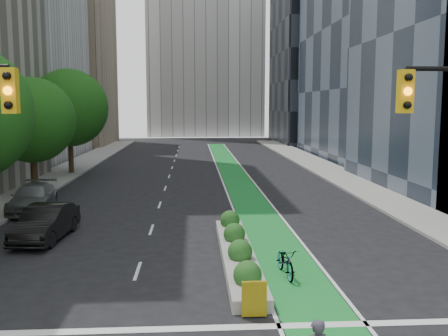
{
  "coord_description": "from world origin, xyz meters",
  "views": [
    {
      "loc": [
        -0.47,
        -11.47,
        5.91
      ],
      "look_at": [
        0.97,
        11.64,
        3.0
      ],
      "focal_mm": 40.0,
      "sensor_mm": 36.0,
      "label": 1
    }
  ],
  "objects": [
    {
      "name": "sidewalk_left",
      "position": [
        -11.8,
        25.0,
        0.07
      ],
      "size": [
        3.6,
        90.0,
        0.15
      ],
      "primitive_type": "cube",
      "color": "gray",
      "rests_on": "ground"
    },
    {
      "name": "sidewalk_right",
      "position": [
        11.8,
        25.0,
        0.07
      ],
      "size": [
        3.6,
        90.0,
        0.15
      ],
      "primitive_type": "cube",
      "color": "gray",
      "rests_on": "ground"
    },
    {
      "name": "bike_lane_paint",
      "position": [
        3.0,
        30.0,
        0.01
      ],
      "size": [
        2.2,
        70.0,
        0.01
      ],
      "primitive_type": "cube",
      "color": "#167D2C",
      "rests_on": "ground"
    },
    {
      "name": "building_tan_far",
      "position": [
        -20.0,
        66.0,
        13.0
      ],
      "size": [
        14.0,
        16.0,
        26.0
      ],
      "primitive_type": "cube",
      "color": "tan",
      "rests_on": "ground"
    },
    {
      "name": "building_dark_end",
      "position": [
        20.0,
        68.0,
        14.0
      ],
      "size": [
        14.0,
        18.0,
        28.0
      ],
      "primitive_type": "cube",
      "color": "black",
      "rests_on": "ground"
    },
    {
      "name": "tree_midfar",
      "position": [
        -11.0,
        22.0,
        4.95
      ],
      "size": [
        5.6,
        5.6,
        7.76
      ],
      "color": "black",
      "rests_on": "ground"
    },
    {
      "name": "tree_far",
      "position": [
        -11.0,
        32.0,
        5.69
      ],
      "size": [
        6.6,
        6.6,
        9.0
      ],
      "color": "black",
      "rests_on": "ground"
    },
    {
      "name": "median_planter",
      "position": [
        1.2,
        7.04,
        0.37
      ],
      "size": [
        1.2,
        10.26,
        1.1
      ],
      "color": "gray",
      "rests_on": "ground"
    },
    {
      "name": "bicycle",
      "position": [
        2.72,
        5.19,
        0.53
      ],
      "size": [
        0.85,
        2.05,
        1.05
      ],
      "primitive_type": "imported",
      "rotation": [
        0.0,
        0.0,
        0.07
      ],
      "color": "gray",
      "rests_on": "ground"
    },
    {
      "name": "parked_car_left_mid",
      "position": [
        -7.0,
        10.51,
        0.77
      ],
      "size": [
        2.03,
        4.8,
        1.54
      ],
      "primitive_type": "imported",
      "rotation": [
        0.0,
        0.0,
        -0.09
      ],
      "color": "black",
      "rests_on": "ground"
    },
    {
      "name": "parked_car_left_far",
      "position": [
        -9.5,
        16.71,
        0.75
      ],
      "size": [
        2.59,
        5.36,
        1.5
      ],
      "primitive_type": "imported",
      "rotation": [
        0.0,
        0.0,
        0.1
      ],
      "color": "#5B5E60",
      "rests_on": "ground"
    }
  ]
}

